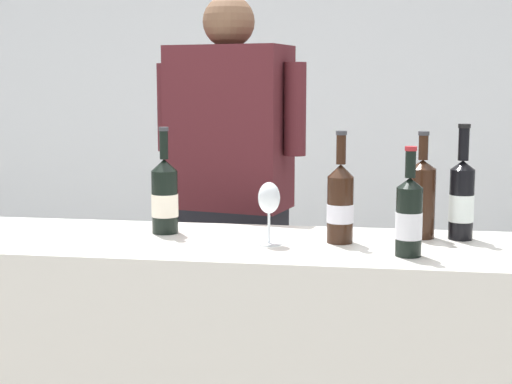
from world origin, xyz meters
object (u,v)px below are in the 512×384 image
at_px(person_server, 230,233).
at_px(wine_glass, 269,201).
at_px(wine_bottle_2, 422,197).
at_px(wine_bottle_0, 462,198).
at_px(wine_bottle_1, 165,197).
at_px(wine_bottle_3, 340,203).
at_px(wine_bottle_4, 409,217).

bearing_deg(person_server, wine_glass, -69.17).
height_order(wine_bottle_2, person_server, person_server).
distance_m(wine_bottle_0, wine_bottle_1, 0.91).
bearing_deg(wine_bottle_1, person_server, 78.14).
xyz_separation_m(wine_bottle_0, wine_bottle_1, (-0.91, -0.05, -0.01)).
distance_m(wine_bottle_3, wine_bottle_4, 0.24).
xyz_separation_m(wine_bottle_0, wine_bottle_2, (-0.12, 0.00, 0.00)).
xyz_separation_m(wine_bottle_0, person_server, (-0.80, 0.46, -0.23)).
xyz_separation_m(wine_bottle_2, person_server, (-0.68, 0.46, -0.23)).
relative_size(wine_bottle_0, wine_bottle_2, 1.07).
relative_size(wine_bottle_3, wine_glass, 1.80).
distance_m(wine_bottle_1, wine_bottle_3, 0.55).
distance_m(wine_bottle_3, wine_glass, 0.21).
relative_size(wine_bottle_1, person_server, 0.19).
height_order(wine_bottle_0, wine_glass, wine_bottle_0).
distance_m(wine_bottle_4, wine_glass, 0.41).
height_order(wine_bottle_4, person_server, person_server).
xyz_separation_m(wine_bottle_3, wine_glass, (-0.20, -0.06, 0.01)).
bearing_deg(person_server, wine_bottle_1, -101.86).
bearing_deg(person_server, wine_bottle_2, -34.06).
xyz_separation_m(wine_bottle_0, wine_bottle_3, (-0.36, -0.11, -0.01)).
bearing_deg(wine_bottle_4, wine_bottle_3, 142.93).
bearing_deg(wine_bottle_2, wine_bottle_4, -100.63).
relative_size(wine_bottle_3, person_server, 0.19).
bearing_deg(wine_bottle_2, wine_bottle_3, -155.69).
distance_m(wine_bottle_1, wine_bottle_2, 0.79).
distance_m(wine_bottle_0, wine_bottle_3, 0.37).
bearing_deg(wine_glass, person_server, 110.83).
relative_size(wine_bottle_2, wine_bottle_3, 0.98).
distance_m(wine_bottle_2, wine_glass, 0.48).
height_order(wine_bottle_4, wine_glass, wine_bottle_4).
xyz_separation_m(wine_glass, person_server, (-0.24, 0.63, -0.23)).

